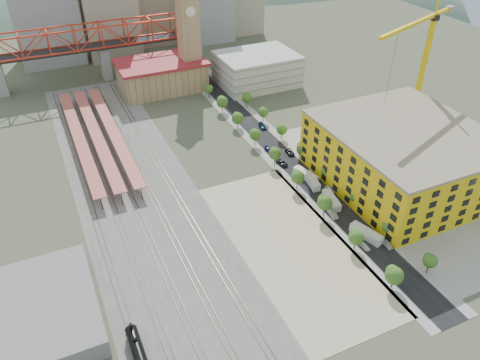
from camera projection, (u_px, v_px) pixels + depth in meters
name	position (u px, v px, depth m)	size (l,w,h in m)	color
ground	(253.00, 180.00, 150.70)	(400.00, 400.00, 0.00)	#474C38
ballast_strip	(129.00, 179.00, 151.40)	(36.00, 165.00, 0.06)	#605E59
dirt_lot	(291.00, 244.00, 125.73)	(28.00, 67.00, 0.06)	tan
street_asphalt	(275.00, 148.00, 167.41)	(12.00, 170.00, 0.06)	black
sidewalk_west	(261.00, 151.00, 165.52)	(3.00, 170.00, 0.04)	gray
sidewalk_east	(288.00, 145.00, 169.30)	(3.00, 170.00, 0.04)	gray
construction_pad	(405.00, 179.00, 151.19)	(50.00, 90.00, 0.06)	gray
rail_tracks	(124.00, 180.00, 150.71)	(26.56, 160.00, 0.18)	#382B23
platform_canopies	(96.00, 134.00, 168.01)	(16.00, 80.00, 4.12)	#B64746
station_hall	(162.00, 75.00, 206.56)	(38.00, 24.00, 13.10)	tan
clock_tower	(188.00, 22.00, 197.03)	(12.00, 12.00, 52.00)	tan
parking_garage	(257.00, 69.00, 211.49)	(34.00, 26.00, 14.00)	silver
truss_bridge	(101.00, 39.00, 209.97)	(94.00, 9.60, 25.60)	gray
construction_building	(403.00, 157.00, 144.83)	(44.60, 50.60, 18.80)	gold
warehouse	(46.00, 311.00, 104.14)	(22.00, 32.00, 5.00)	gray
street_trees	(288.00, 162.00, 159.94)	(15.40, 124.40, 8.00)	#335F1C
skyline	(148.00, 3.00, 246.82)	(133.00, 46.00, 60.00)	#9EA0A3
distant_hills	(167.00, 89.00, 405.95)	(647.00, 264.00, 227.00)	#4C6B59
tower_crane	(423.00, 53.00, 158.76)	(44.79, 18.67, 50.58)	yellow
site_trailer_a	(366.00, 234.00, 127.28)	(2.50, 9.49, 2.60)	silver
site_trailer_b	(331.00, 200.00, 139.88)	(2.37, 9.00, 2.46)	silver
site_trailer_c	(312.00, 181.00, 148.16)	(2.33, 8.85, 2.42)	silver
site_trailer_d	(306.00, 175.00, 150.96)	(2.43, 9.22, 2.52)	silver
car_0	(364.00, 246.00, 124.17)	(1.53, 3.81, 1.30)	white
car_1	(332.00, 214.00, 135.30)	(1.66, 4.75, 1.56)	gray
car_2	(282.00, 163.00, 158.00)	(2.24, 4.85, 1.35)	black
car_3	(269.00, 150.00, 165.04)	(1.88, 4.63, 1.34)	#1B1C50
car_4	(387.00, 244.00, 124.73)	(1.65, 4.11, 1.40)	silver
car_5	(329.00, 190.00, 145.36)	(1.39, 3.99, 1.32)	#AFAFB5
car_6	(290.00, 152.00, 163.84)	(2.15, 4.66, 1.30)	black
car_7	(262.00, 126.00, 179.71)	(2.03, 4.99, 1.45)	navy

